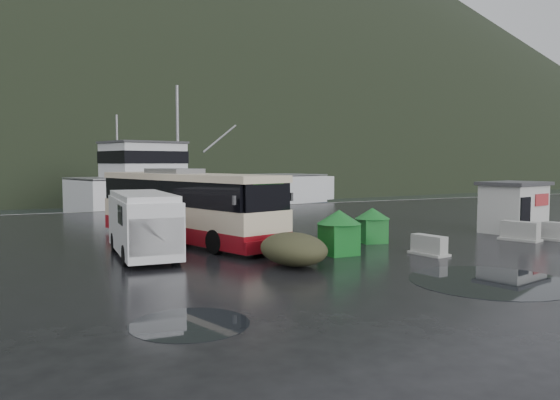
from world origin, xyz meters
name	(u,v)px	position (x,y,z in m)	size (l,w,h in m)	color
ground	(313,250)	(0.00, 0.00, 0.00)	(160.00, 160.00, 0.00)	black
harbor_water	(67,177)	(0.00, 110.00, 0.00)	(300.00, 180.00, 0.02)	black
quay_edge	(174,209)	(0.00, 20.00, 0.00)	(160.00, 0.60, 1.50)	#999993
headland	(64,169)	(10.00, 250.00, 0.00)	(780.00, 540.00, 570.00)	black
coach_bus	(186,241)	(-3.66, 4.35, 0.00)	(2.75, 10.79, 3.05)	beige
white_van	(144,256)	(-6.07, 1.33, 0.00)	(1.87, 5.40, 2.25)	silver
waste_bin_left	(339,255)	(0.29, -1.37, 0.00)	(1.15, 1.15, 1.61)	#11631E
waste_bin_right	(372,243)	(3.07, 0.52, 0.00)	(1.03, 1.03, 1.43)	#11631E
dome_tent	(293,265)	(-2.10, -2.46, 0.00)	(1.91, 2.67, 1.05)	#363721
ticket_kiosk	(513,232)	(10.90, 0.27, 0.00)	(3.05, 2.31, 2.39)	beige
jersey_barrier_a	(429,255)	(3.14, -2.83, 0.00)	(0.71, 1.41, 0.71)	#999993
jersey_barrier_c	(520,240)	(9.03, -1.71, 0.00)	(0.81, 1.61, 0.81)	#999993
fishing_trawler	(210,199)	(5.49, 28.43, 0.00)	(28.10, 6.14, 11.24)	silver
puddles	(435,289)	(-0.31, -7.01, 0.01)	(12.11, 4.45, 0.01)	black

